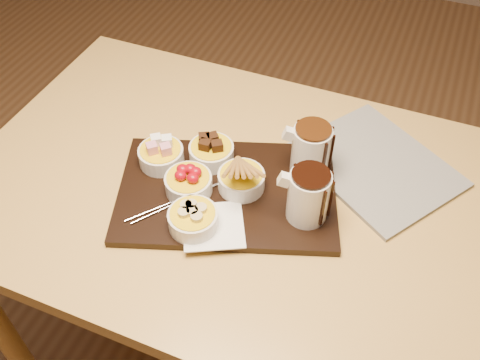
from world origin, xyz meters
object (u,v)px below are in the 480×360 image
at_px(pitcher_dark_chocolate, 308,196).
at_px(dining_table, 237,214).
at_px(bowl_strawberries, 189,184).
at_px(pitcher_milk_chocolate, 311,150).
at_px(serving_board, 227,192).
at_px(newspaper, 376,165).

bearing_deg(pitcher_dark_chocolate, dining_table, 148.73).
height_order(dining_table, pitcher_dark_chocolate, pitcher_dark_chocolate).
bearing_deg(pitcher_dark_chocolate, bowl_strawberries, 167.35).
relative_size(bowl_strawberries, pitcher_milk_chocolate, 0.88).
xyz_separation_m(bowl_strawberries, pitcher_milk_chocolate, (0.22, 0.16, 0.04)).
bearing_deg(pitcher_dark_chocolate, serving_board, 160.02).
bearing_deg(dining_table, bowl_strawberries, -141.83).
distance_m(pitcher_dark_chocolate, newspaper, 0.24).
distance_m(dining_table, pitcher_dark_chocolate, 0.24).
relative_size(serving_board, pitcher_milk_chocolate, 4.06).
bearing_deg(bowl_strawberries, pitcher_dark_chocolate, 6.71).
bearing_deg(pitcher_dark_chocolate, pitcher_milk_chocolate, 85.60).
height_order(serving_board, newspaper, serving_board).
bearing_deg(pitcher_milk_chocolate, dining_table, -165.17).
distance_m(bowl_strawberries, pitcher_dark_chocolate, 0.25).
height_order(bowl_strawberries, pitcher_milk_chocolate, pitcher_milk_chocolate).
xyz_separation_m(dining_table, bowl_strawberries, (-0.08, -0.06, 0.14)).
bearing_deg(serving_board, dining_table, 56.58).
distance_m(serving_board, pitcher_dark_chocolate, 0.19).
bearing_deg(serving_board, bowl_strawberries, -176.42).
distance_m(serving_board, newspaper, 0.34).
xyz_separation_m(dining_table, pitcher_dark_chocolate, (0.17, -0.04, 0.17)).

